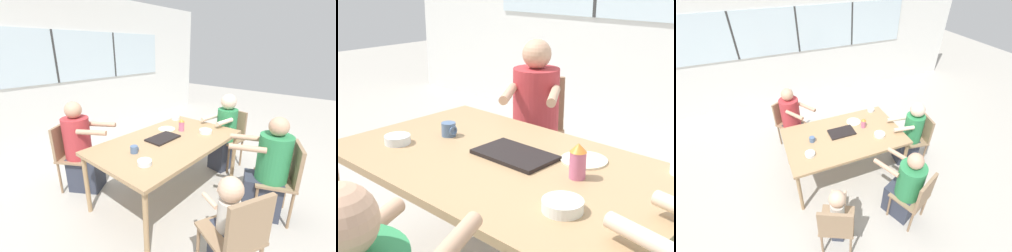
# 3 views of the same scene
# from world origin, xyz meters

# --- Properties ---
(ground_plane) EXTENTS (16.00, 16.00, 0.00)m
(ground_plane) POSITION_xyz_m (0.00, 0.00, 0.00)
(ground_plane) COLOR #B2ADA3
(wall_back_with_windows) EXTENTS (8.40, 0.08, 2.80)m
(wall_back_with_windows) POSITION_xyz_m (0.00, 2.75, 1.42)
(wall_back_with_windows) COLOR silver
(wall_back_with_windows) RESTS_ON ground_plane
(dining_table) EXTENTS (1.77, 1.05, 0.76)m
(dining_table) POSITION_xyz_m (0.00, 0.00, 0.71)
(dining_table) COLOR tan
(dining_table) RESTS_ON ground_plane
(chair_for_woman_green_shirt) EXTENTS (0.52, 0.52, 0.89)m
(chair_for_woman_green_shirt) POSITION_xyz_m (0.51, -1.19, 0.53)
(chair_for_woman_green_shirt) COLOR #937556
(chair_for_woman_green_shirt) RESTS_ON ground_plane
(chair_for_man_blue_shirt) EXTENTS (0.55, 0.55, 0.89)m
(chair_for_man_blue_shirt) POSITION_xyz_m (-0.70, 1.09, 0.53)
(chair_for_man_blue_shirt) COLOR #937556
(chair_for_man_blue_shirt) RESTS_ON ground_plane
(chair_for_man_teal_shirt) EXTENTS (0.46, 0.46, 0.89)m
(chair_for_man_teal_shirt) POSITION_xyz_m (1.28, -0.20, 0.53)
(chair_for_man_teal_shirt) COLOR #937556
(chair_for_man_teal_shirt) RESTS_ON ground_plane
(chair_for_toddler) EXTENTS (0.53, 0.53, 0.89)m
(chair_for_toddler) POSITION_xyz_m (-0.57, -1.17, 0.53)
(chair_for_toddler) COLOR #937556
(chair_for_toddler) RESTS_ON ground_plane
(person_woman_green_shirt) EXTENTS (0.53, 0.67, 1.16)m
(person_woman_green_shirt) POSITION_xyz_m (0.44, -1.04, 0.52)
(person_woman_green_shirt) COLOR #333847
(person_woman_green_shirt) RESTS_ON ground_plane
(person_man_blue_shirt) EXTENTS (0.60, 0.68, 1.19)m
(person_man_blue_shirt) POSITION_xyz_m (-0.61, 0.95, 0.54)
(person_man_blue_shirt) COLOR #333847
(person_man_blue_shirt) RESTS_ON ground_plane
(person_man_teal_shirt) EXTENTS (0.58, 0.38, 1.17)m
(person_man_teal_shirt) POSITION_xyz_m (1.12, -0.18, 0.54)
(person_man_teal_shirt) COLOR #333847
(person_man_teal_shirt) RESTS_ON ground_plane
(person_toddler) EXTENTS (0.29, 0.35, 0.92)m
(person_toddler) POSITION_xyz_m (-0.50, -1.03, 0.48)
(person_toddler) COLOR #333847
(person_toddler) RESTS_ON ground_plane
(food_tray_dark) EXTENTS (0.40, 0.25, 0.02)m
(food_tray_dark) POSITION_xyz_m (-0.01, 0.07, 0.77)
(food_tray_dark) COLOR black
(food_tray_dark) RESTS_ON dining_table
(coffee_mug) EXTENTS (0.09, 0.08, 0.08)m
(coffee_mug) POSITION_xyz_m (-0.48, 0.05, 0.80)
(coffee_mug) COLOR slate
(coffee_mug) RESTS_ON dining_table
(sippy_cup) EXTENTS (0.08, 0.08, 0.17)m
(sippy_cup) POSITION_xyz_m (0.36, 0.08, 0.85)
(sippy_cup) COLOR #CC668C
(sippy_cup) RESTS_ON dining_table
(bowl_white_shallow) EXTENTS (0.16, 0.16, 0.05)m
(bowl_white_shallow) POSITION_xyz_m (0.50, -0.21, 0.79)
(bowl_white_shallow) COLOR white
(bowl_white_shallow) RESTS_ON dining_table
(bowl_cereal) EXTENTS (0.12, 0.12, 0.05)m
(bowl_cereal) POSITION_xyz_m (0.69, 0.44, 0.79)
(bowl_cereal) COLOR silver
(bowl_cereal) RESTS_ON dining_table
(bowl_fruit) EXTENTS (0.14, 0.14, 0.05)m
(bowl_fruit) POSITION_xyz_m (-0.59, -0.22, 0.78)
(bowl_fruit) COLOR silver
(bowl_fruit) RESTS_ON dining_table
(plate_tortillas) EXTENTS (0.23, 0.23, 0.01)m
(plate_tortillas) POSITION_xyz_m (0.27, 0.26, 0.77)
(plate_tortillas) COLOR beige
(plate_tortillas) RESTS_ON dining_table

